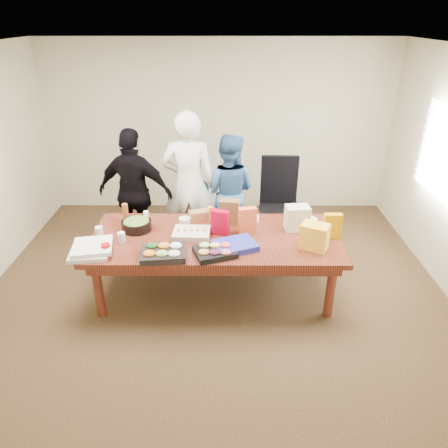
{
  "coord_description": "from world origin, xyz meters",
  "views": [
    {
      "loc": [
        0.12,
        -4.11,
        3.0
      ],
      "look_at": [
        0.1,
        0.1,
        0.86
      ],
      "focal_mm": 33.32,
      "sensor_mm": 36.0,
      "label": 1
    }
  ],
  "objects_px": {
    "person_center": "(189,185)",
    "sheet_cake": "(192,234)",
    "conference_table": "(215,265)",
    "salad_bowl": "(137,225)",
    "office_chair": "(280,208)",
    "person_right": "(228,191)"
  },
  "relations": [
    {
      "from": "person_center",
      "to": "sheet_cake",
      "type": "height_order",
      "value": "person_center"
    },
    {
      "from": "conference_table",
      "to": "salad_bowl",
      "type": "relative_size",
      "value": 8.13
    },
    {
      "from": "conference_table",
      "to": "office_chair",
      "type": "distance_m",
      "value": 1.39
    },
    {
      "from": "conference_table",
      "to": "person_right",
      "type": "distance_m",
      "value": 1.28
    },
    {
      "from": "conference_table",
      "to": "person_right",
      "type": "relative_size",
      "value": 1.74
    },
    {
      "from": "conference_table",
      "to": "person_center",
      "type": "distance_m",
      "value": 1.24
    },
    {
      "from": "salad_bowl",
      "to": "sheet_cake",
      "type": "bearing_deg",
      "value": -14.22
    },
    {
      "from": "person_center",
      "to": "sheet_cake",
      "type": "distance_m",
      "value": 1.04
    },
    {
      "from": "conference_table",
      "to": "person_right",
      "type": "xyz_separation_m",
      "value": [
        0.16,
        1.2,
        0.43
      ]
    },
    {
      "from": "person_center",
      "to": "office_chair",
      "type": "bearing_deg",
      "value": -175.8
    },
    {
      "from": "person_right",
      "to": "salad_bowl",
      "type": "height_order",
      "value": "person_right"
    },
    {
      "from": "sheet_cake",
      "to": "salad_bowl",
      "type": "xyz_separation_m",
      "value": [
        -0.65,
        0.16,
        0.02
      ]
    },
    {
      "from": "office_chair",
      "to": "conference_table",
      "type": "bearing_deg",
      "value": -127.04
    },
    {
      "from": "office_chair",
      "to": "salad_bowl",
      "type": "relative_size",
      "value": 3.54
    },
    {
      "from": "office_chair",
      "to": "sheet_cake",
      "type": "distance_m",
      "value": 1.56
    },
    {
      "from": "person_right",
      "to": "sheet_cake",
      "type": "bearing_deg",
      "value": 85.9
    },
    {
      "from": "office_chair",
      "to": "salad_bowl",
      "type": "xyz_separation_m",
      "value": [
        -1.77,
        -0.9,
        0.2
      ]
    },
    {
      "from": "conference_table",
      "to": "sheet_cake",
      "type": "relative_size",
      "value": 6.86
    },
    {
      "from": "conference_table",
      "to": "person_right",
      "type": "bearing_deg",
      "value": 82.5
    },
    {
      "from": "person_center",
      "to": "salad_bowl",
      "type": "xyz_separation_m",
      "value": [
        -0.55,
        -0.85,
        -0.17
      ]
    },
    {
      "from": "conference_table",
      "to": "salad_bowl",
      "type": "distance_m",
      "value": 1.02
    },
    {
      "from": "person_right",
      "to": "office_chair",
      "type": "bearing_deg",
      "value": -175.09
    }
  ]
}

